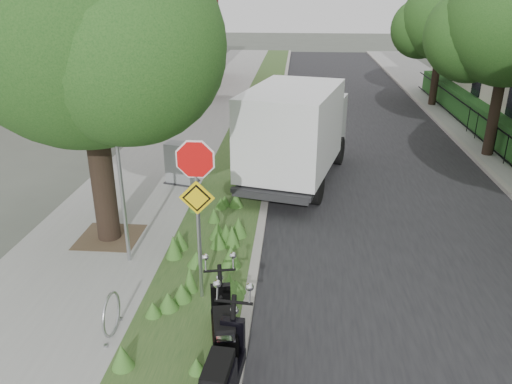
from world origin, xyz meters
TOP-DOWN VIEW (x-y plane):
  - ground at (0.00, 0.00)m, footprint 120.00×120.00m
  - sidewalk_near at (-4.25, 10.00)m, footprint 3.50×60.00m
  - verge at (-1.50, 10.00)m, footprint 2.00×60.00m
  - kerb_near at (-0.50, 10.00)m, footprint 0.20×60.00m
  - road at (3.00, 10.00)m, footprint 7.00×60.00m
  - kerb_far at (6.50, 10.00)m, footprint 0.20×60.00m
  - street_tree_main at (-4.08, 2.86)m, footprint 6.21×5.54m
  - bare_post at (-3.20, 1.80)m, footprint 0.08×0.08m
  - bike_hoop at (-2.70, -0.60)m, footprint 0.06×0.78m
  - sign_assembly at (-1.40, 0.58)m, footprint 0.94×0.08m
  - fence_far at (7.20, 10.00)m, footprint 0.04×24.00m
  - brick_building at (-9.50, 22.00)m, footprint 9.40×10.40m
  - far_tree_b at (6.94, 10.05)m, footprint 4.83×4.31m
  - far_tree_c at (6.94, 18.04)m, footprint 4.37×3.89m
  - scooter_near at (-0.74, -1.02)m, footprint 0.62×1.80m
  - scooter_far at (-0.62, -2.06)m, footprint 0.51×1.94m
  - box_truck at (0.29, 7.14)m, footprint 3.41×5.93m
  - utility_cabinet at (-3.08, 6.43)m, footprint 1.05×0.83m

SIDE VIEW (x-z plane):
  - ground at x=0.00m, z-range 0.00..0.00m
  - road at x=3.00m, z-range 0.00..0.01m
  - sidewalk_near at x=-4.25m, z-range 0.00..0.12m
  - verge at x=-1.50m, z-range 0.00..0.12m
  - kerb_near at x=-0.50m, z-range 0.00..0.13m
  - kerb_far at x=6.50m, z-range 0.00..0.13m
  - bike_hoop at x=-2.70m, z-range 0.11..0.88m
  - scooter_near at x=-0.74m, z-range 0.11..0.97m
  - scooter_far at x=-0.62m, z-range 0.11..1.03m
  - fence_far at x=7.20m, z-range 0.17..1.17m
  - utility_cabinet at x=-3.08m, z-range 0.09..1.32m
  - box_truck at x=0.29m, z-range 0.38..2.91m
  - bare_post at x=-3.20m, z-range 0.12..4.12m
  - sign_assembly at x=-1.40m, z-range 0.72..3.94m
  - far_tree_c at x=6.94m, z-range 0.99..6.92m
  - brick_building at x=-9.50m, z-range 0.06..8.36m
  - far_tree_b at x=6.94m, z-range 1.09..7.65m
  - street_tree_main at x=-4.08m, z-range 0.97..8.63m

